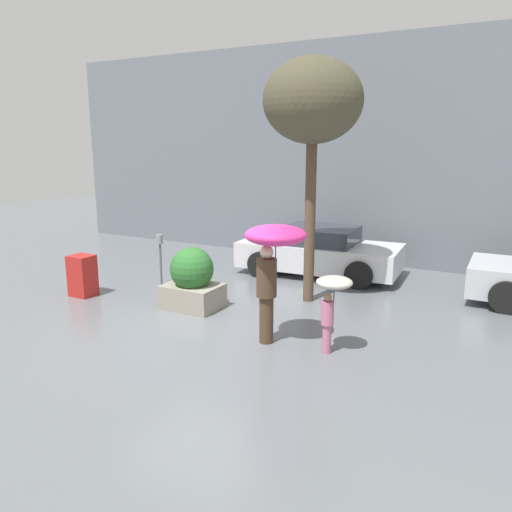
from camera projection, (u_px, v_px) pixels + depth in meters
ground_plane at (200, 328)px, 9.04m from camera, size 40.00×40.00×0.00m
building_facade at (330, 153)px, 13.95m from camera, size 18.00×0.30×6.00m
planter_box at (192, 280)px, 10.02m from camera, size 1.12×0.88×1.25m
person_adult at (273, 251)px, 8.00m from camera, size 1.00×1.00×2.00m
person_child at (332, 295)px, 7.75m from camera, size 0.57×0.57×1.26m
parked_car_near at (319, 252)px, 12.64m from camera, size 4.08×2.17×1.22m
street_tree at (313, 104)px, 9.74m from camera, size 1.97×1.97×4.92m
parking_meter at (160, 252)px, 10.89m from camera, size 0.14×0.14×1.33m
newspaper_box at (82, 276)px, 10.87m from camera, size 0.50×0.44×0.90m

